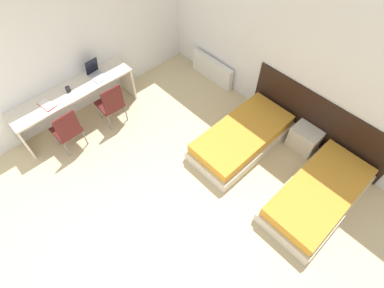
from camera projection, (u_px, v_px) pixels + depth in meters
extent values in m
plane|color=beige|center=(72.00, 258.00, 4.24)|extent=(20.00, 20.00, 0.00)
cube|color=white|center=(278.00, 50.00, 4.91)|extent=(5.89, 0.05, 2.70)
cube|color=white|center=(84.00, 39.00, 5.10)|extent=(0.05, 5.25, 2.70)
cube|color=black|center=(317.00, 121.00, 5.10)|extent=(2.58, 0.03, 1.01)
cube|color=beige|center=(241.00, 141.00, 5.35)|extent=(0.93, 1.90, 0.22)
cube|color=gold|center=(243.00, 134.00, 5.18)|extent=(0.85, 1.82, 0.19)
cube|color=beige|center=(316.00, 198.00, 4.68)|extent=(0.93, 1.90, 0.22)
cube|color=gold|center=(320.00, 192.00, 4.51)|extent=(0.85, 1.82, 0.19)
cube|color=beige|center=(304.00, 139.00, 5.24)|extent=(0.48, 0.36, 0.43)
cube|color=silver|center=(212.00, 70.00, 6.31)|extent=(1.06, 0.12, 0.49)
cube|color=beige|center=(71.00, 91.00, 5.20)|extent=(0.55, 2.22, 0.04)
cube|color=beige|center=(21.00, 139.00, 5.06)|extent=(0.49, 0.04, 0.73)
cube|color=beige|center=(126.00, 79.00, 5.95)|extent=(0.49, 0.04, 0.73)
cube|color=#511919|center=(110.00, 104.00, 5.48)|extent=(0.44, 0.44, 0.05)
cube|color=#511919|center=(113.00, 99.00, 5.18)|extent=(0.04, 0.38, 0.47)
cylinder|color=slate|center=(99.00, 111.00, 5.66)|extent=(0.02, 0.02, 0.38)
cylinder|color=slate|center=(115.00, 102.00, 5.81)|extent=(0.02, 0.02, 0.38)
cylinder|color=slate|center=(109.00, 122.00, 5.50)|extent=(0.02, 0.02, 0.38)
cylinder|color=slate|center=(126.00, 113.00, 5.64)|extent=(0.02, 0.02, 0.38)
cube|color=#511919|center=(66.00, 130.00, 5.11)|extent=(0.44, 0.44, 0.05)
cube|color=#511919|center=(67.00, 126.00, 4.82)|extent=(0.04, 0.38, 0.47)
cylinder|color=slate|center=(56.00, 138.00, 5.29)|extent=(0.02, 0.02, 0.38)
cylinder|color=slate|center=(74.00, 126.00, 5.44)|extent=(0.02, 0.02, 0.38)
cylinder|color=slate|center=(67.00, 149.00, 5.13)|extent=(0.02, 0.02, 0.38)
cylinder|color=slate|center=(85.00, 137.00, 5.29)|extent=(0.02, 0.02, 0.38)
cube|color=silver|center=(98.00, 77.00, 5.39)|extent=(0.33, 0.26, 0.02)
cube|color=black|center=(92.00, 66.00, 5.31)|extent=(0.10, 0.25, 0.31)
cube|color=#B21E1E|center=(47.00, 105.00, 4.97)|extent=(0.33, 0.22, 0.01)
cube|color=white|center=(47.00, 104.00, 4.97)|extent=(0.31, 0.21, 0.01)
cylinder|color=black|center=(68.00, 89.00, 5.14)|extent=(0.08, 0.08, 0.09)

